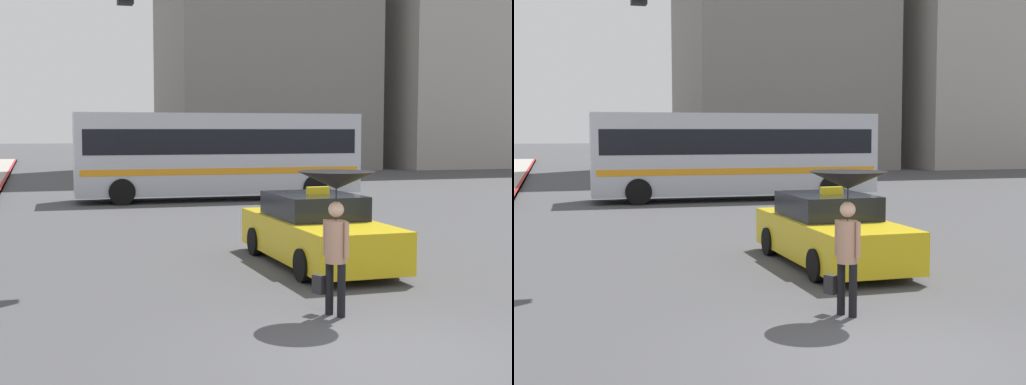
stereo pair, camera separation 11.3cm
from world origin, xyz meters
The scene contains 6 objects.
ground_plane centered at (0.00, 0.00, 0.00)m, with size 300.00×300.00×0.00m, color #424244.
taxi centered at (1.40, 5.67, 0.66)m, with size 1.91×4.65×1.57m.
city_bus centered at (2.91, 19.50, 1.86)m, with size 11.04×2.96×3.35m.
pedestrian_with_umbrella centered at (0.13, 1.87, 1.73)m, with size 1.13×1.13×2.10m.
traffic_light centered at (-4.47, 5.90, 4.23)m, with size 3.82×0.38×6.09m.
building_tower_far centered at (27.68, 41.34, 11.67)m, with size 13.82×12.36×23.33m.
Camera 2 is at (-3.90, -7.52, 2.68)m, focal length 50.00 mm.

